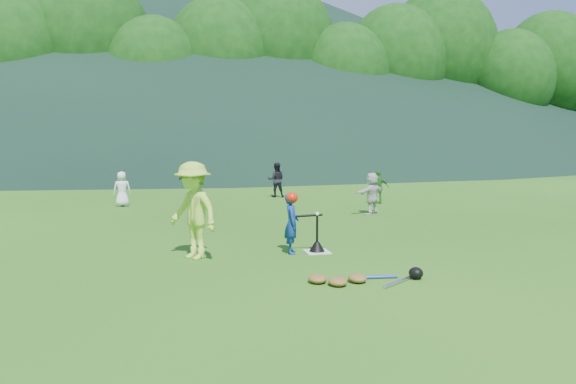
% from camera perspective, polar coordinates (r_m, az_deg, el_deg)
% --- Properties ---
extents(ground, '(120.00, 120.00, 0.00)m').
position_cam_1_polar(ground, '(10.73, 2.96, -6.13)').
color(ground, '#245713').
rests_on(ground, ground).
extents(home_plate, '(0.45, 0.45, 0.02)m').
position_cam_1_polar(home_plate, '(10.73, 2.96, -6.08)').
color(home_plate, silver).
rests_on(home_plate, ground).
extents(baseball, '(0.08, 0.08, 0.08)m').
position_cam_1_polar(baseball, '(10.60, 2.98, -2.23)').
color(baseball, white).
rests_on(baseball, batting_tee).
extents(batter_child, '(0.34, 0.45, 1.14)m').
position_cam_1_polar(batter_child, '(10.52, 0.37, -3.21)').
color(batter_child, navy).
rests_on(batter_child, ground).
extents(adult_coach, '(1.20, 1.29, 1.75)m').
position_cam_1_polar(adult_coach, '(10.19, -9.60, -1.86)').
color(adult_coach, '#AEDE41').
rests_on(adult_coach, ground).
extents(fielder_a, '(0.57, 0.41, 1.09)m').
position_cam_1_polar(fielder_a, '(18.10, -16.51, 0.30)').
color(fielder_a, white).
rests_on(fielder_a, ground).
extents(fielder_b, '(0.67, 0.56, 1.23)m').
position_cam_1_polar(fielder_b, '(19.93, -1.19, 1.24)').
color(fielder_b, black).
rests_on(fielder_b, ground).
extents(fielder_c, '(0.69, 0.47, 1.09)m').
position_cam_1_polar(fielder_c, '(18.23, 9.17, 0.50)').
color(fielder_c, '#267322').
rests_on(fielder_c, ground).
extents(fielder_d, '(1.11, 0.87, 1.17)m').
position_cam_1_polar(fielder_d, '(15.84, 8.51, -0.14)').
color(fielder_d, silver).
rests_on(fielder_d, ground).
extents(batting_tee, '(0.30, 0.30, 0.68)m').
position_cam_1_polar(batting_tee, '(10.71, 2.97, -5.45)').
color(batting_tee, black).
rests_on(batting_tee, home_plate).
extents(batter_gear, '(0.73, 0.26, 0.50)m').
position_cam_1_polar(batter_gear, '(10.47, 0.49, -0.72)').
color(batter_gear, red).
rests_on(batter_gear, ground).
extents(equipment_pile, '(1.80, 0.72, 0.19)m').
position_cam_1_polar(equipment_pile, '(8.64, 7.10, -8.68)').
color(equipment_pile, olive).
rests_on(equipment_pile, ground).
extents(outfield_fence, '(70.07, 0.08, 1.33)m').
position_cam_1_polar(outfield_fence, '(38.24, -8.48, 3.53)').
color(outfield_fence, gray).
rests_on(outfield_fence, ground).
extents(tree_line, '(70.04, 11.40, 14.82)m').
position_cam_1_polar(tree_line, '(44.44, -8.94, 13.55)').
color(tree_line, '#382314').
rests_on(tree_line, ground).
extents(distant_hills, '(155.00, 140.00, 32.00)m').
position_cam_1_polar(distant_hills, '(92.92, -16.03, 13.57)').
color(distant_hills, black).
rests_on(distant_hills, ground).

